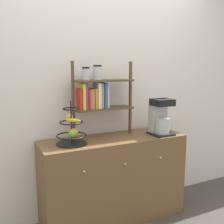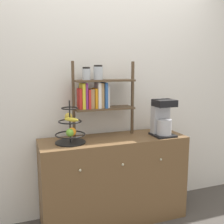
# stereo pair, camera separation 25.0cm
# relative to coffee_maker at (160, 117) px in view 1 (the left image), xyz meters

# --- Properties ---
(wall_back) EXTENTS (7.00, 0.05, 2.60)m
(wall_back) POSITION_rel_coffee_maker_xyz_m (-0.50, 0.34, 0.26)
(wall_back) COLOR silver
(wall_back) RESTS_ON ground_plane
(sideboard) EXTENTS (1.43, 0.48, 0.85)m
(sideboard) POSITION_rel_coffee_maker_xyz_m (-0.50, 0.07, -0.61)
(sideboard) COLOR brown
(sideboard) RESTS_ON ground_plane
(coffee_maker) EXTENTS (0.21, 0.22, 0.37)m
(coffee_maker) POSITION_rel_coffee_maker_xyz_m (0.00, 0.00, 0.00)
(coffee_maker) COLOR black
(coffee_maker) RESTS_ON sideboard
(fruit_stand) EXTENTS (0.28, 0.28, 0.39)m
(fruit_stand) POSITION_rel_coffee_maker_xyz_m (-0.92, 0.04, -0.05)
(fruit_stand) COLOR black
(fruit_stand) RESTS_ON sideboard
(shelf_hutch) EXTENTS (0.63, 0.20, 0.74)m
(shelf_hutch) POSITION_rel_coffee_maker_xyz_m (-0.63, 0.18, 0.25)
(shelf_hutch) COLOR brown
(shelf_hutch) RESTS_ON sideboard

